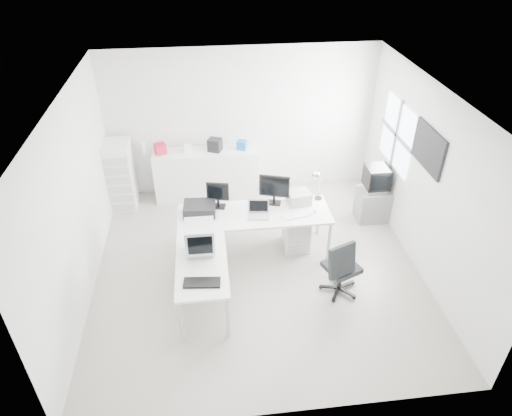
{
  "coord_description": "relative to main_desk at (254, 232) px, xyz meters",
  "views": [
    {
      "loc": [
        -0.67,
        -5.44,
        4.83
      ],
      "look_at": [
        0.0,
        0.2,
        1.0
      ],
      "focal_mm": 32.0,
      "sensor_mm": 36.0,
      "label": 1
    }
  ],
  "objects": [
    {
      "name": "ceiling",
      "position": [
        0.0,
        -0.42,
        2.42
      ],
      "size": [
        5.0,
        5.0,
        0.01
      ],
      "primitive_type": "cube",
      "color": "white",
      "rests_on": "back_wall"
    },
    {
      "name": "white_mouse",
      "position": [
        0.95,
        -0.1,
        0.41
      ],
      "size": [
        0.06,
        0.06,
        0.06
      ],
      "primitive_type": "sphere",
      "color": "silver",
      "rests_on": "main_desk"
    },
    {
      "name": "crt_monitor",
      "position": [
        -0.85,
        -0.85,
        0.59
      ],
      "size": [
        0.38,
        0.38,
        0.43
      ],
      "primitive_type": null,
      "rotation": [
        0.0,
        0.0,
        -0.01
      ],
      "color": "#B7B7BA",
      "rests_on": "side_desk"
    },
    {
      "name": "left_wall",
      "position": [
        -2.5,
        -0.42,
        1.02
      ],
      "size": [
        0.02,
        5.0,
        2.8
      ],
      "primitive_type": "cube",
      "color": "silver",
      "rests_on": "floor"
    },
    {
      "name": "desk_lamp",
      "position": [
        1.1,
        0.3,
        0.64
      ],
      "size": [
        0.19,
        0.19,
        0.52
      ],
      "primitive_type": null,
      "rotation": [
        0.0,
        0.0,
        -0.12
      ],
      "color": "silver",
      "rests_on": "main_desk"
    },
    {
      "name": "wall_picture",
      "position": [
        2.47,
        -0.32,
        1.52
      ],
      "size": [
        0.04,
        0.9,
        0.6
      ],
      "primitive_type": null,
      "color": "black",
      "rests_on": "right_wall"
    },
    {
      "name": "back_wall",
      "position": [
        0.0,
        2.08,
        1.02
      ],
      "size": [
        5.0,
        0.02,
        2.8
      ],
      "primitive_type": "cube",
      "color": "silver",
      "rests_on": "floor"
    },
    {
      "name": "tv_cabinet",
      "position": [
        2.22,
        0.68,
        -0.08
      ],
      "size": [
        0.55,
        0.45,
        0.6
      ],
      "primitive_type": "cube",
      "color": "slate",
      "rests_on": "floor"
    },
    {
      "name": "inkjet_printer",
      "position": [
        -0.85,
        0.1,
        0.46
      ],
      "size": [
        0.51,
        0.41,
        0.17
      ],
      "primitive_type": "cube",
      "rotation": [
        0.0,
        0.0,
        -0.06
      ],
      "color": "black",
      "rests_on": "main_desk"
    },
    {
      "name": "clutter_box_d",
      "position": [
        -0.02,
        1.82,
        0.68
      ],
      "size": [
        0.21,
        0.2,
        0.17
      ],
      "primitive_type": "cube",
      "rotation": [
        0.0,
        0.0,
        -0.36
      ],
      "color": "#1962B0",
      "rests_on": "sideboard"
    },
    {
      "name": "sideboard",
      "position": [
        -0.72,
        1.82,
        0.11
      ],
      "size": [
        1.94,
        0.49,
        0.97
      ],
      "primitive_type": "cube",
      "color": "silver",
      "rests_on": "floor"
    },
    {
      "name": "filing_cabinet",
      "position": [
        -2.28,
        1.66,
        0.28
      ],
      "size": [
        0.46,
        0.54,
        1.3
      ],
      "primitive_type": "cube",
      "color": "silver",
      "rests_on": "floor"
    },
    {
      "name": "drawer_pedestal",
      "position": [
        0.7,
        0.05,
        -0.08
      ],
      "size": [
        0.4,
        0.5,
        0.6
      ],
      "primitive_type": "cube",
      "color": "silver",
      "rests_on": "floor"
    },
    {
      "name": "clutter_box_c",
      "position": [
        -0.52,
        1.82,
        0.71
      ],
      "size": [
        0.29,
        0.28,
        0.23
      ],
      "primitive_type": "cube",
      "rotation": [
        0.0,
        0.0,
        -0.41
      ],
      "color": "black",
      "rests_on": "sideboard"
    },
    {
      "name": "laptop",
      "position": [
        0.05,
        -0.1,
        0.49
      ],
      "size": [
        0.38,
        0.39,
        0.22
      ],
      "primitive_type": null,
      "rotation": [
        0.0,
        0.0,
        -0.15
      ],
      "color": "#B7B7BA",
      "rests_on": "main_desk"
    },
    {
      "name": "right_wall",
      "position": [
        2.5,
        -0.42,
        1.02
      ],
      "size": [
        0.02,
        5.0,
        2.8
      ],
      "primitive_type": "cube",
      "color": "silver",
      "rests_on": "floor"
    },
    {
      "name": "lcd_monitor_large",
      "position": [
        0.35,
        0.25,
        0.63
      ],
      "size": [
        0.52,
        0.33,
        0.5
      ],
      "primitive_type": null,
      "rotation": [
        0.0,
        0.0,
        -0.3
      ],
      "color": "black",
      "rests_on": "main_desk"
    },
    {
      "name": "floor",
      "position": [
        0.0,
        -0.42,
        -0.38
      ],
      "size": [
        5.0,
        5.0,
        0.01
      ],
      "primitive_type": "cube",
      "color": "beige",
      "rests_on": "ground"
    },
    {
      "name": "side_desk",
      "position": [
        -0.85,
        -1.1,
        0.0
      ],
      "size": [
        0.7,
        1.4,
        0.75
      ],
      "primitive_type": null,
      "color": "silver",
      "rests_on": "floor"
    },
    {
      "name": "clutter_bottle",
      "position": [
        -1.82,
        1.86,
        0.71
      ],
      "size": [
        0.07,
        0.07,
        0.22
      ],
      "primitive_type": "cylinder",
      "color": "silver",
      "rests_on": "sideboard"
    },
    {
      "name": "main_desk",
      "position": [
        0.0,
        0.0,
        0.0
      ],
      "size": [
        2.4,
        0.8,
        0.75
      ],
      "primitive_type": null,
      "color": "silver",
      "rests_on": "floor"
    },
    {
      "name": "clutter_box_b",
      "position": [
        -1.02,
        1.82,
        0.67
      ],
      "size": [
        0.15,
        0.13,
        0.14
      ],
      "primitive_type": "cube",
      "rotation": [
        0.0,
        0.0,
        0.08
      ],
      "color": "silver",
      "rests_on": "sideboard"
    },
    {
      "name": "office_chair",
      "position": [
        1.14,
        -1.08,
        0.13
      ],
      "size": [
        0.75,
        0.75,
        1.0
      ],
      "primitive_type": null,
      "rotation": [
        0.0,
        0.0,
        0.39
      ],
      "color": "#242728",
      "rests_on": "floor"
    },
    {
      "name": "clutter_box_a",
      "position": [
        -1.52,
        1.82,
        0.69
      ],
      "size": [
        0.24,
        0.23,
        0.19
      ],
      "primitive_type": "cube",
      "rotation": [
        0.0,
        0.0,
        0.37
      ],
      "color": "#BA1A36",
      "rests_on": "sideboard"
    },
    {
      "name": "black_keyboard",
      "position": [
        -0.85,
        -1.5,
        0.39
      ],
      "size": [
        0.49,
        0.24,
        0.03
      ],
      "primitive_type": "cube",
      "rotation": [
        0.0,
        0.0,
        -0.1
      ],
      "color": "black",
      "rests_on": "side_desk"
    },
    {
      "name": "white_keyboard",
      "position": [
        0.65,
        -0.15,
        0.38
      ],
      "size": [
        0.48,
        0.23,
        0.02
      ],
      "primitive_type": "cube",
      "rotation": [
        0.0,
        0.0,
        0.2
      ],
      "color": "silver",
      "rests_on": "main_desk"
    },
    {
      "name": "lcd_monitor_small",
      "position": [
        -0.55,
        0.25,
        0.6
      ],
      "size": [
        0.39,
        0.28,
        0.45
      ],
      "primitive_type": null,
      "rotation": [
        0.0,
        0.0,
        -0.22
      ],
      "color": "black",
      "rests_on": "main_desk"
    },
    {
      "name": "crt_tv",
      "position": [
        2.22,
        0.68,
        0.45
      ],
      "size": [
        0.5,
        0.48,
        0.45
      ],
      "primitive_type": null,
      "color": "black",
      "rests_on": "tv_cabinet"
    },
    {
      "name": "window",
      "position": [
        2.48,
        0.78,
        1.23
      ],
      "size": [
        0.02,
        1.2,
        1.1
      ],
      "primitive_type": null,
      "color": "white",
      "rests_on": "right_wall"
    },
    {
      "name": "laser_printer",
      "position": [
        0.75,
        0.22,
        0.48
      ],
      "size": [
        0.4,
        0.35,
        0.2
      ],
      "primitive_type": "cube",
      "rotation": [
        0.0,
        0.0,
        0.16
      ],
      "color": "#ACACAC",
      "rests_on": "main_desk"
    }
  ]
}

